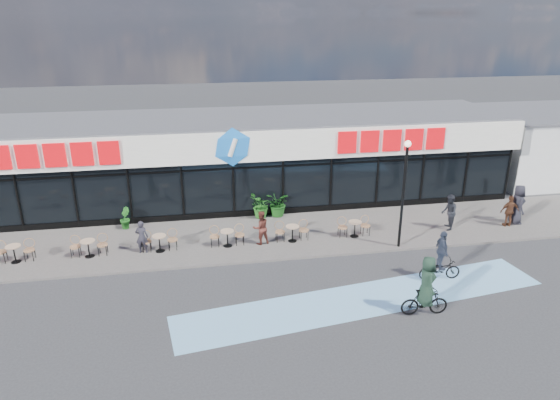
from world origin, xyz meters
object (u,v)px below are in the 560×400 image
at_px(potted_plant_left, 125,218).
at_px(potted_plant_mid, 261,206).
at_px(pedestrian_a, 449,212).
at_px(patron_right, 261,228).
at_px(cyclist_a, 426,291).
at_px(pedestrian_c, 510,211).
at_px(pedestrian_b, 517,204).
at_px(lamp_post, 404,185).
at_px(potted_plant_right, 276,203).
at_px(cyclist_b, 441,262).
at_px(patron_left, 142,237).

distance_m(potted_plant_left, potted_plant_mid, 6.58).
bearing_deg(potted_plant_left, pedestrian_a, -10.49).
bearing_deg(potted_plant_mid, patron_right, -97.98).
relative_size(potted_plant_left, cyclist_a, 0.47).
distance_m(pedestrian_c, cyclist_a, 9.61).
relative_size(patron_right, pedestrian_b, 0.80).
bearing_deg(pedestrian_b, lamp_post, 112.97).
bearing_deg(pedestrian_b, potted_plant_right, 85.95).
bearing_deg(cyclist_a, potted_plant_right, 110.51).
relative_size(patron_right, cyclist_b, 0.76).
bearing_deg(potted_plant_mid, pedestrian_b, -12.96).
xyz_separation_m(pedestrian_b, cyclist_a, (-7.85, -6.56, -0.14)).
bearing_deg(potted_plant_left, patron_right, -24.73).
relative_size(lamp_post, cyclist_a, 2.17).
relative_size(potted_plant_left, pedestrian_c, 0.66).
distance_m(potted_plant_left, potted_plant_right, 7.40).
xyz_separation_m(pedestrian_a, cyclist_a, (-4.22, -6.43, -0.02)).
bearing_deg(pedestrian_c, patron_left, 2.84).
xyz_separation_m(potted_plant_left, potted_plant_mid, (6.58, 0.13, 0.11)).
distance_m(potted_plant_mid, cyclist_b, 9.37).
relative_size(patron_right, pedestrian_c, 1.00).
bearing_deg(patron_right, pedestrian_b, 166.42).
distance_m(potted_plant_right, cyclist_b, 8.97).
relative_size(patron_left, cyclist_b, 0.72).
bearing_deg(cyclist_b, pedestrian_c, 36.01).
relative_size(potted_plant_mid, pedestrian_b, 0.64).
distance_m(patron_left, cyclist_b, 12.32).
height_order(patron_right, cyclist_a, cyclist_a).
distance_m(potted_plant_left, patron_right, 6.79).
distance_m(patron_left, pedestrian_b, 17.76).
xyz_separation_m(patron_left, patron_right, (5.13, -0.02, 0.05)).
xyz_separation_m(potted_plant_mid, patron_right, (-0.42, -2.97, 0.15)).
height_order(potted_plant_right, cyclist_a, cyclist_a).
xyz_separation_m(potted_plant_left, pedestrian_b, (18.80, -2.68, 0.46)).
xyz_separation_m(pedestrian_c, cyclist_a, (-7.28, -6.27, 0.06)).
relative_size(potted_plant_right, pedestrian_a, 0.78).
relative_size(lamp_post, potted_plant_mid, 3.84).
height_order(potted_plant_left, pedestrian_b, pedestrian_b).
bearing_deg(patron_left, lamp_post, 179.75).
height_order(lamp_post, pedestrian_b, lamp_post).
bearing_deg(pedestrian_b, potted_plant_mid, 87.40).
distance_m(patron_right, pedestrian_c, 12.05).
height_order(potted_plant_right, patron_left, patron_left).
distance_m(lamp_post, pedestrian_a, 3.88).
relative_size(potted_plant_mid, patron_left, 0.85).
distance_m(pedestrian_b, cyclist_b, 7.57).
height_order(potted_plant_mid, cyclist_a, cyclist_a).
height_order(potted_plant_right, patron_right, patron_right).
bearing_deg(cyclist_a, pedestrian_a, 56.73).
height_order(potted_plant_left, cyclist_a, cyclist_a).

